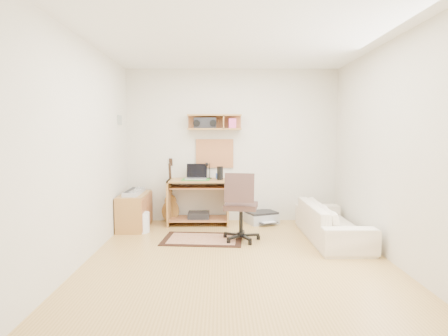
{
  "coord_description": "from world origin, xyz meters",
  "views": [
    {
      "loc": [
        -0.21,
        -4.56,
        1.49
      ],
      "look_at": [
        -0.15,
        1.05,
        1.0
      ],
      "focal_mm": 30.61,
      "sensor_mm": 36.0,
      "label": 1
    }
  ],
  "objects_px": {
    "task_chair": "(241,206)",
    "printer": "(262,218)",
    "desk": "(199,202)",
    "cabinet": "(135,211)",
    "sofa": "(332,216)"
  },
  "relations": [
    {
      "from": "task_chair",
      "to": "printer",
      "type": "xyz_separation_m",
      "value": [
        0.41,
        1.07,
        -0.41
      ]
    },
    {
      "from": "desk",
      "to": "cabinet",
      "type": "distance_m",
      "value": 1.05
    },
    {
      "from": "task_chair",
      "to": "cabinet",
      "type": "bearing_deg",
      "value": 165.17
    },
    {
      "from": "task_chair",
      "to": "desk",
      "type": "bearing_deg",
      "value": 132.73
    },
    {
      "from": "task_chair",
      "to": "printer",
      "type": "relative_size",
      "value": 2.01
    },
    {
      "from": "task_chair",
      "to": "printer",
      "type": "bearing_deg",
      "value": 78.91
    },
    {
      "from": "cabinet",
      "to": "desk",
      "type": "bearing_deg",
      "value": 13.53
    },
    {
      "from": "desk",
      "to": "cabinet",
      "type": "relative_size",
      "value": 1.11
    },
    {
      "from": "printer",
      "to": "cabinet",
      "type": "bearing_deg",
      "value": 166.35
    },
    {
      "from": "task_chair",
      "to": "cabinet",
      "type": "distance_m",
      "value": 1.85
    },
    {
      "from": "task_chair",
      "to": "cabinet",
      "type": "height_order",
      "value": "task_chair"
    },
    {
      "from": "desk",
      "to": "printer",
      "type": "bearing_deg",
      "value": 3.49
    },
    {
      "from": "desk",
      "to": "printer",
      "type": "distance_m",
      "value": 1.1
    },
    {
      "from": "desk",
      "to": "sofa",
      "type": "distance_m",
      "value": 2.18
    },
    {
      "from": "desk",
      "to": "sofa",
      "type": "xyz_separation_m",
      "value": [
        1.95,
        -0.97,
        -0.03
      ]
    }
  ]
}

